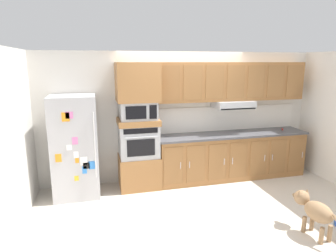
# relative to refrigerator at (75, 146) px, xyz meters

# --- Properties ---
(ground_plane) EXTENTS (9.60, 9.60, 0.00)m
(ground_plane) POSITION_rel_refrigerator_xyz_m (2.03, -0.68, -0.88)
(ground_plane) COLOR beige
(back_kitchen_wall) EXTENTS (6.20, 0.12, 2.50)m
(back_kitchen_wall) POSITION_rel_refrigerator_xyz_m (2.03, 0.43, 0.37)
(back_kitchen_wall) COLOR silver
(back_kitchen_wall) RESTS_ON ground
(side_panel_left) EXTENTS (0.12, 7.10, 2.50)m
(side_panel_left) POSITION_rel_refrigerator_xyz_m (-0.77, -0.68, 0.37)
(side_panel_left) COLOR silver
(side_panel_left) RESTS_ON ground
(refrigerator) EXTENTS (0.76, 0.73, 1.76)m
(refrigerator) POSITION_rel_refrigerator_xyz_m (0.00, 0.00, 0.00)
(refrigerator) COLOR #ADADB2
(refrigerator) RESTS_ON ground
(oven_base_cabinet) EXTENTS (0.74, 0.62, 0.60)m
(oven_base_cabinet) POSITION_rel_refrigerator_xyz_m (1.11, 0.07, -0.58)
(oven_base_cabinet) COLOR #996638
(oven_base_cabinet) RESTS_ON ground
(built_in_oven) EXTENTS (0.70, 0.62, 0.60)m
(built_in_oven) POSITION_rel_refrigerator_xyz_m (1.11, 0.07, 0.02)
(built_in_oven) COLOR #A8AAAF
(built_in_oven) RESTS_ON oven_base_cabinet
(appliance_mid_shelf) EXTENTS (0.74, 0.62, 0.10)m
(appliance_mid_shelf) POSITION_rel_refrigerator_xyz_m (1.11, 0.07, 0.37)
(appliance_mid_shelf) COLOR #996638
(appliance_mid_shelf) RESTS_ON built_in_oven
(microwave) EXTENTS (0.64, 0.54, 0.32)m
(microwave) POSITION_rel_refrigerator_xyz_m (1.11, 0.07, 0.58)
(microwave) COLOR #A8AAAF
(microwave) RESTS_ON appliance_mid_shelf
(appliance_upper_cabinet) EXTENTS (0.74, 0.62, 0.68)m
(appliance_upper_cabinet) POSITION_rel_refrigerator_xyz_m (1.11, 0.07, 1.08)
(appliance_upper_cabinet) COLOR #996638
(appliance_upper_cabinet) RESTS_ON microwave
(lower_cabinet_run) EXTENTS (3.02, 0.63, 0.88)m
(lower_cabinet_run) POSITION_rel_refrigerator_xyz_m (2.99, 0.07, -0.44)
(lower_cabinet_run) COLOR #996638
(lower_cabinet_run) RESTS_ON ground
(countertop_slab) EXTENTS (3.06, 0.64, 0.04)m
(countertop_slab) POSITION_rel_refrigerator_xyz_m (2.99, 0.07, 0.02)
(countertop_slab) COLOR #4C4C51
(countertop_slab) RESTS_ON lower_cabinet_run
(backsplash_panel) EXTENTS (3.06, 0.02, 0.50)m
(backsplash_panel) POSITION_rel_refrigerator_xyz_m (2.99, 0.36, 0.29)
(backsplash_panel) COLOR silver
(backsplash_panel) RESTS_ON countertop_slab
(upper_cabinet_with_hood) EXTENTS (3.02, 0.48, 0.88)m
(upper_cabinet_with_hood) POSITION_rel_refrigerator_xyz_m (2.99, 0.19, 1.02)
(upper_cabinet_with_hood) COLOR #996638
(upper_cabinet_with_hood) RESTS_ON backsplash_panel
(screwdriver) EXTENTS (0.16, 0.16, 0.03)m
(screwdriver) POSITION_rel_refrigerator_xyz_m (4.14, 0.08, 0.05)
(screwdriver) COLOR red
(screwdriver) RESTS_ON countertop_slab
(dog) EXTENTS (0.31, 0.81, 0.56)m
(dog) POSITION_rel_refrigerator_xyz_m (3.16, -2.08, -0.52)
(dog) COLOR #997551
(dog) RESTS_ON ground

